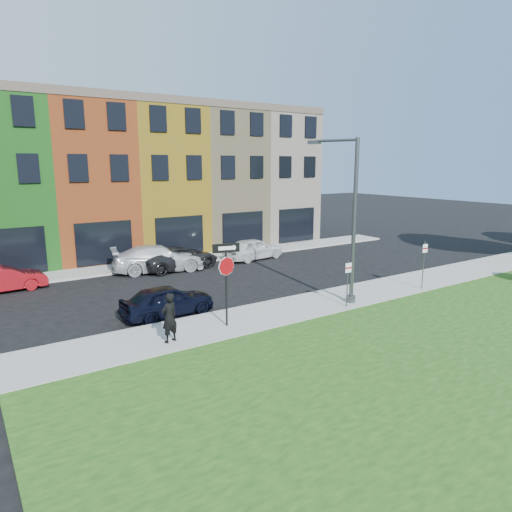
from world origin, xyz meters
TOP-DOWN VIEW (x-y plane):
  - ground at (0.00, 0.00)m, footprint 120.00×120.00m
  - sidewalk_near at (2.00, 3.00)m, footprint 40.00×3.00m
  - sidewalk_far at (-3.00, 15.00)m, footprint 40.00×2.40m
  - rowhouse_block at (-2.50, 21.18)m, footprint 30.00×10.12m
  - stop_sign at (-4.13, 2.70)m, footprint 1.03×0.30m
  - man at (-6.62, 2.39)m, footprint 0.89×0.80m
  - sedan_near at (-5.45, 5.37)m, footprint 1.99×4.07m
  - parked_car_red at (-10.80, 13.27)m, footprint 1.96×4.14m
  - parked_car_silver at (-2.71, 13.18)m, footprint 4.34×6.20m
  - parked_car_dark at (-1.44, 13.17)m, footprint 3.23×5.36m
  - parked_car_white at (3.84, 12.96)m, footprint 2.70×4.59m
  - street_lamp at (1.98, 2.46)m, footprint 1.10×2.48m
  - parking_sign_a at (1.45, 1.89)m, footprint 0.32×0.09m
  - parking_sign_b at (6.65, 1.89)m, footprint 0.32×0.10m

SIDE VIEW (x-z plane):
  - ground at x=0.00m, z-range 0.00..0.00m
  - sidewalk_near at x=2.00m, z-range 0.00..0.12m
  - sidewalk_far at x=-3.00m, z-range 0.00..0.12m
  - parked_car_red at x=-10.80m, z-range 0.00..1.29m
  - sedan_near at x=-5.45m, z-range 0.00..1.33m
  - parked_car_dark at x=-1.44m, z-range 0.00..1.37m
  - parked_car_white at x=3.84m, z-range 0.00..1.42m
  - parked_car_silver at x=-2.71m, z-range 0.00..1.54m
  - man at x=-6.62m, z-range 0.12..1.90m
  - parking_sign_a at x=1.45m, z-range 0.38..2.40m
  - parking_sign_b at x=6.65m, z-range 0.40..2.79m
  - stop_sign at x=-4.13m, z-range 0.79..4.01m
  - street_lamp at x=1.98m, z-range 0.15..7.38m
  - rowhouse_block at x=-2.50m, z-range -0.01..9.99m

